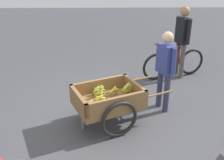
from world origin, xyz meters
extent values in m
plane|color=#47474C|center=(0.00, 0.00, 0.00)|extent=(24.00, 24.00, 0.00)
cube|color=olive|center=(0.12, 0.30, 0.40)|extent=(1.33, 1.18, 0.10)
cube|color=olive|center=(0.60, 0.51, 0.57)|extent=(0.39, 0.75, 0.24)
cube|color=olive|center=(-0.35, 0.08, 0.57)|extent=(0.39, 0.75, 0.24)
cube|color=olive|center=(-0.03, 0.63, 0.57)|extent=(1.03, 0.51, 0.24)
cube|color=olive|center=(0.28, -0.04, 0.57)|extent=(1.03, 0.51, 0.24)
torus|color=black|center=(-0.06, 0.70, 0.32)|extent=(0.61, 0.32, 0.64)
torus|color=black|center=(0.30, -0.10, 0.32)|extent=(0.61, 0.32, 0.64)
cylinder|color=gray|center=(0.12, 0.30, 0.32)|extent=(0.40, 0.82, 0.04)
cylinder|color=olive|center=(-0.77, 0.26, 0.55)|extent=(0.52, 0.26, 0.04)
cylinder|color=olive|center=(-0.49, -0.35, 0.55)|extent=(0.52, 0.26, 0.04)
cylinder|color=gray|center=(0.55, 0.49, 0.18)|extent=(0.04, 0.04, 0.35)
ellipsoid|color=gold|center=(0.39, 0.67, 0.58)|extent=(0.17, 0.14, 0.13)
ellipsoid|color=gold|center=(0.41, 0.68, 0.59)|extent=(0.19, 0.08, 0.05)
ellipsoid|color=gold|center=(0.42, 0.70, 0.60)|extent=(0.18, 0.11, 0.13)
ellipsoid|color=gold|center=(0.00, 0.09, 0.52)|extent=(0.15, 0.15, 0.15)
ellipsoid|color=gold|center=(0.01, 0.10, 0.53)|extent=(0.18, 0.12, 0.10)
ellipsoid|color=gold|center=(0.02, 0.11, 0.54)|extent=(0.19, 0.11, 0.05)
ellipsoid|color=gold|center=(0.02, 0.12, 0.55)|extent=(0.19, 0.09, 0.10)
ellipsoid|color=gold|center=(0.03, 0.13, 0.56)|extent=(0.16, 0.14, 0.14)
ellipsoid|color=gold|center=(0.24, 0.47, 0.58)|extent=(0.19, 0.06, 0.13)
ellipsoid|color=gold|center=(0.25, 0.48, 0.59)|extent=(0.19, 0.08, 0.05)
ellipsoid|color=gold|center=(0.27, 0.50, 0.60)|extent=(0.17, 0.14, 0.14)
ellipsoid|color=gold|center=(0.26, 0.09, 0.52)|extent=(0.16, 0.12, 0.16)
ellipsoid|color=gold|center=(0.28, 0.10, 0.53)|extent=(0.17, 0.16, 0.08)
ellipsoid|color=gold|center=(0.29, 0.12, 0.54)|extent=(0.19, 0.09, 0.09)
ellipsoid|color=gold|center=(0.30, 0.13, 0.55)|extent=(0.17, 0.13, 0.14)
ellipsoid|color=gold|center=(-0.04, 0.53, 0.53)|extent=(0.16, 0.14, 0.14)
ellipsoid|color=gold|center=(-0.04, 0.54, 0.54)|extent=(0.19, 0.08, 0.11)
ellipsoid|color=gold|center=(-0.03, 0.55, 0.55)|extent=(0.18, 0.13, 0.05)
ellipsoid|color=gold|center=(-0.02, 0.56, 0.56)|extent=(0.18, 0.14, 0.09)
ellipsoid|color=gold|center=(-0.02, 0.57, 0.57)|extent=(0.17, 0.14, 0.12)
ellipsoid|color=gold|center=(0.25, 0.27, 0.57)|extent=(0.15, 0.16, 0.13)
ellipsoid|color=gold|center=(0.26, 0.29, 0.58)|extent=(0.17, 0.15, 0.05)
ellipsoid|color=gold|center=(0.28, 0.30, 0.59)|extent=(0.18, 0.07, 0.15)
ellipsoid|color=gold|center=(0.29, 0.06, 0.53)|extent=(0.18, 0.10, 0.14)
ellipsoid|color=gold|center=(0.31, 0.08, 0.54)|extent=(0.16, 0.16, 0.05)
ellipsoid|color=gold|center=(0.33, 0.09, 0.55)|extent=(0.16, 0.13, 0.15)
ellipsoid|color=gold|center=(-0.23, 0.14, 0.61)|extent=(0.18, 0.09, 0.13)
ellipsoid|color=gold|center=(-0.22, 0.15, 0.62)|extent=(0.18, 0.14, 0.09)
ellipsoid|color=gold|center=(-0.22, 0.16, 0.63)|extent=(0.17, 0.16, 0.05)
ellipsoid|color=gold|center=(-0.21, 0.17, 0.64)|extent=(0.18, 0.13, 0.11)
ellipsoid|color=gold|center=(-0.20, 0.18, 0.65)|extent=(0.15, 0.15, 0.16)
ellipsoid|color=gold|center=(-0.25, 0.11, 0.54)|extent=(0.17, 0.10, 0.15)
ellipsoid|color=gold|center=(-0.24, 0.12, 0.55)|extent=(0.18, 0.14, 0.08)
ellipsoid|color=gold|center=(-0.23, 0.14, 0.56)|extent=(0.18, 0.14, 0.09)
ellipsoid|color=gold|center=(-0.22, 0.15, 0.57)|extent=(0.17, 0.12, 0.14)
ellipsoid|color=gold|center=(0.13, 0.55, 0.56)|extent=(0.17, 0.06, 0.15)
ellipsoid|color=gold|center=(0.14, 0.56, 0.57)|extent=(0.19, 0.10, 0.09)
ellipsoid|color=gold|center=(0.15, 0.57, 0.58)|extent=(0.19, 0.09, 0.04)
ellipsoid|color=gold|center=(0.16, 0.58, 0.59)|extent=(0.18, 0.13, 0.10)
ellipsoid|color=gold|center=(0.16, 0.59, 0.60)|extent=(0.18, 0.07, 0.13)
ellipsoid|color=gold|center=(-0.11, 0.51, 0.55)|extent=(0.18, 0.10, 0.14)
ellipsoid|color=gold|center=(-0.09, 0.53, 0.56)|extent=(0.19, 0.09, 0.05)
ellipsoid|color=gold|center=(-0.08, 0.54, 0.57)|extent=(0.19, 0.10, 0.12)
ellipsoid|color=gold|center=(0.25, 0.15, 0.58)|extent=(0.18, 0.10, 0.13)
ellipsoid|color=gold|center=(0.25, 0.16, 0.59)|extent=(0.19, 0.10, 0.10)
ellipsoid|color=gold|center=(0.26, 0.17, 0.60)|extent=(0.16, 0.17, 0.05)
ellipsoid|color=gold|center=(0.27, 0.18, 0.61)|extent=(0.19, 0.11, 0.09)
ellipsoid|color=gold|center=(0.28, 0.19, 0.62)|extent=(0.17, 0.11, 0.15)
ellipsoid|color=gold|center=(-0.23, -0.01, 0.50)|extent=(0.17, 0.15, 0.12)
ellipsoid|color=gold|center=(-0.22, 0.00, 0.51)|extent=(0.17, 0.16, 0.08)
ellipsoid|color=gold|center=(-0.21, 0.01, 0.52)|extent=(0.17, 0.16, 0.08)
ellipsoid|color=gold|center=(-0.20, 0.02, 0.53)|extent=(0.19, 0.07, 0.13)
cylinder|color=#333851|center=(-0.97, -0.08, 0.38)|extent=(0.11, 0.11, 0.75)
cylinder|color=#333851|center=(-0.88, -0.28, 0.38)|extent=(0.11, 0.11, 0.75)
cube|color=navy|center=(-0.92, -0.18, 1.02)|extent=(0.32, 0.39, 0.53)
sphere|color=tan|center=(-0.92, -0.18, 1.42)|extent=(0.20, 0.20, 0.20)
cylinder|color=navy|center=(-1.02, 0.02, 1.04)|extent=(0.08, 0.11, 0.48)
cylinder|color=navy|center=(-0.83, -0.38, 1.04)|extent=(0.08, 0.11, 0.48)
torus|color=black|center=(-1.01, -1.54, 0.33)|extent=(0.64, 0.27, 0.66)
torus|color=black|center=(-1.96, -1.86, 0.33)|extent=(0.64, 0.27, 0.66)
cylinder|color=maroon|center=(-1.48, -1.70, 0.73)|extent=(0.58, 0.22, 0.04)
cylinder|color=maroon|center=(-1.60, -1.73, 0.56)|extent=(0.11, 0.07, 0.45)
cylinder|color=maroon|center=(-1.31, -1.64, 0.51)|extent=(0.52, 0.20, 0.43)
ellipsoid|color=black|center=(-1.62, -1.74, 0.82)|extent=(0.20, 0.08, 0.06)
cylinder|color=maroon|center=(-1.06, -1.55, 0.83)|extent=(0.17, 0.45, 0.03)
cylinder|color=#4C4742|center=(-1.66, -1.64, 0.42)|extent=(0.11, 0.11, 0.84)
cylinder|color=#4C4742|center=(-1.59, -1.85, 0.42)|extent=(0.11, 0.11, 0.84)
cube|color=black|center=(-1.63, -1.74, 1.14)|extent=(0.30, 0.39, 0.60)
sphere|color=#9E704C|center=(-1.63, -1.74, 1.59)|extent=(0.23, 0.23, 0.23)
cylinder|color=black|center=(-1.70, -1.54, 1.17)|extent=(0.08, 0.12, 0.54)
cylinder|color=black|center=(-1.56, -1.95, 1.17)|extent=(0.08, 0.09, 0.54)
camera|label=1|loc=(0.13, 4.29, 2.65)|focal=42.62mm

